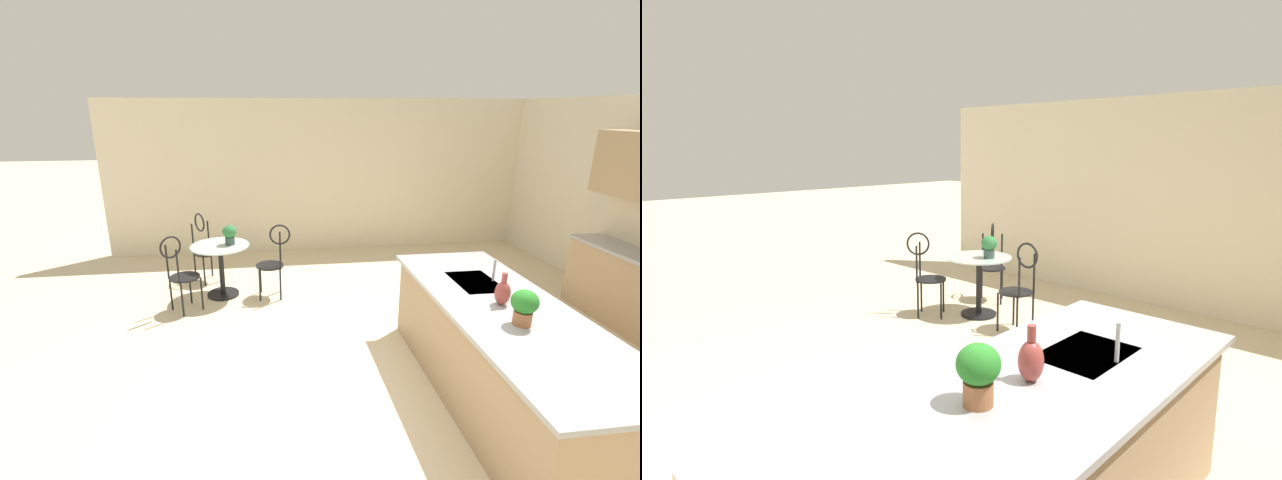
% 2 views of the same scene
% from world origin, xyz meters
% --- Properties ---
extents(ground_plane, '(40.00, 40.00, 0.00)m').
position_xyz_m(ground_plane, '(0.00, 0.00, 0.00)').
color(ground_plane, beige).
extents(wall_left_window, '(0.12, 7.80, 2.70)m').
position_xyz_m(wall_left_window, '(-4.26, 0.00, 1.35)').
color(wall_left_window, beige).
rests_on(wall_left_window, ground).
extents(kitchen_island, '(2.80, 1.06, 0.92)m').
position_xyz_m(kitchen_island, '(0.30, 0.85, 0.46)').
color(kitchen_island, tan).
rests_on(kitchen_island, ground).
extents(bistro_table, '(0.80, 0.80, 0.74)m').
position_xyz_m(bistro_table, '(-2.31, -1.79, 0.45)').
color(bistro_table, black).
rests_on(bistro_table, ground).
extents(chair_near_window, '(0.54, 0.54, 1.04)m').
position_xyz_m(chair_near_window, '(-1.86, -2.25, 0.57)').
color(chair_near_window, black).
rests_on(chair_near_window, ground).
extents(chair_by_island, '(0.53, 0.53, 1.04)m').
position_xyz_m(chair_by_island, '(-2.90, -2.08, 0.57)').
color(chair_by_island, black).
rests_on(chair_by_island, ground).
extents(chair_toward_desk, '(0.39, 0.49, 1.04)m').
position_xyz_m(chair_toward_desk, '(-2.18, -1.06, 0.57)').
color(chair_toward_desk, black).
rests_on(chair_toward_desk, ground).
extents(sink_faucet, '(0.02, 0.02, 0.22)m').
position_xyz_m(sink_faucet, '(-0.25, 1.03, 1.03)').
color(sink_faucet, '#B2B5BA').
rests_on(sink_faucet, kitchen_island).
extents(potted_plant_on_table, '(0.19, 0.19, 0.27)m').
position_xyz_m(potted_plant_on_table, '(-2.34, -1.65, 0.89)').
color(potted_plant_on_table, '#385147').
rests_on(potted_plant_on_table, bistro_table).
extents(potted_plant_counter_near, '(0.20, 0.20, 0.29)m').
position_xyz_m(potted_plant_counter_near, '(0.60, 0.80, 1.08)').
color(potted_plant_counter_near, '#9E603D').
rests_on(potted_plant_counter_near, kitchen_island).
extents(vase_on_counter, '(0.13, 0.13, 0.29)m').
position_xyz_m(vase_on_counter, '(0.25, 0.83, 1.03)').
color(vase_on_counter, '#993D38').
rests_on(vase_on_counter, kitchen_island).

